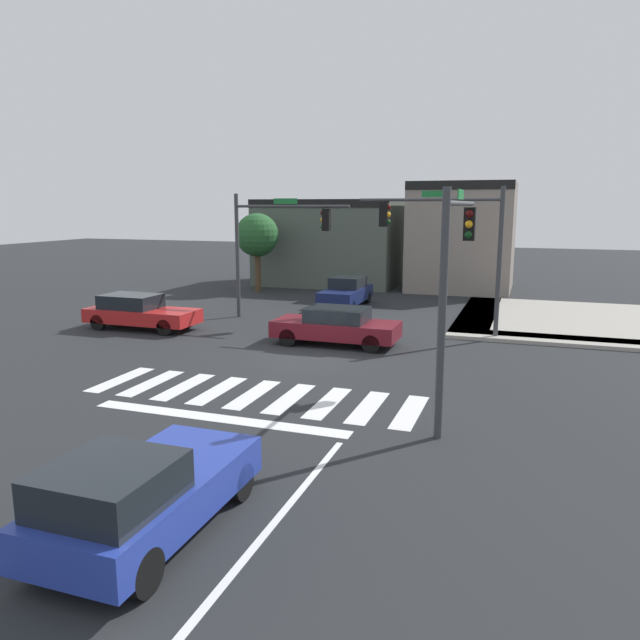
# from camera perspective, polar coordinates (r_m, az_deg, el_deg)

# --- Properties ---
(ground_plane) EXTENTS (120.00, 120.00, 0.00)m
(ground_plane) POSITION_cam_1_polar(r_m,az_deg,el_deg) (20.80, -0.99, -3.47)
(ground_plane) COLOR #232628
(crosswalk_near) EXTENTS (9.26, 2.68, 0.01)m
(crosswalk_near) POSITION_cam_1_polar(r_m,az_deg,el_deg) (16.82, -6.36, -6.99)
(crosswalk_near) COLOR silver
(crosswalk_near) RESTS_ON ground_plane
(lane_markings) EXTENTS (6.80, 18.75, 0.01)m
(lane_markings) POSITION_cam_1_polar(r_m,az_deg,el_deg) (10.79, -17.30, -18.02)
(lane_markings) COLOR white
(lane_markings) RESTS_ON ground_plane
(bike_detector_marking) EXTENTS (0.92, 0.92, 0.01)m
(bike_detector_marking) POSITION_cam_1_polar(r_m,az_deg,el_deg) (12.09, -9.36, -14.39)
(bike_detector_marking) COLOR yellow
(bike_detector_marking) RESTS_ON ground_plane
(curb_corner_northeast) EXTENTS (10.00, 10.60, 0.15)m
(curb_corner_northeast) POSITION_cam_1_polar(r_m,az_deg,el_deg) (28.81, 21.95, -0.10)
(curb_corner_northeast) COLOR #9E998E
(curb_corner_northeast) RESTS_ON ground_plane
(storefront_row) EXTENTS (15.95, 6.28, 6.50)m
(storefront_row) POSITION_cam_1_polar(r_m,az_deg,el_deg) (38.95, 6.48, 7.57)
(storefront_row) COLOR #4C564C
(storefront_row) RESTS_ON ground_plane
(traffic_signal_northwest) EXTENTS (5.43, 0.32, 5.65)m
(traffic_signal_northwest) POSITION_cam_1_polar(r_m,az_deg,el_deg) (27.18, -4.14, 8.09)
(traffic_signal_northwest) COLOR #383A3D
(traffic_signal_northwest) RESTS_ON ground_plane
(traffic_signal_southeast) EXTENTS (0.32, 5.70, 5.51)m
(traffic_signal_southeast) POSITION_cam_1_polar(r_m,az_deg,el_deg) (15.33, 12.81, 5.95)
(traffic_signal_southeast) COLOR #383A3D
(traffic_signal_southeast) RESTS_ON ground_plane
(traffic_signal_northeast) EXTENTS (5.60, 0.32, 5.84)m
(traffic_signal_northeast) POSITION_cam_1_polar(r_m,az_deg,el_deg) (24.06, 11.89, 7.95)
(traffic_signal_northeast) COLOR #383A3D
(traffic_signal_northeast) RESTS_ON ground_plane
(car_blue) EXTENTS (1.87, 4.15, 1.54)m
(car_blue) POSITION_cam_1_polar(r_m,az_deg,el_deg) (10.02, -16.43, -15.45)
(car_blue) COLOR #23389E
(car_blue) RESTS_ON ground_plane
(car_navy) EXTENTS (1.73, 4.41, 1.52)m
(car_navy) POSITION_cam_1_polar(r_m,az_deg,el_deg) (30.99, 2.50, 2.66)
(car_navy) COLOR #141E4C
(car_navy) RESTS_ON ground_plane
(car_maroon) EXTENTS (4.65, 1.87, 1.40)m
(car_maroon) POSITION_cam_1_polar(r_m,az_deg,el_deg) (22.43, 1.54, -0.55)
(car_maroon) COLOR maroon
(car_maroon) RESTS_ON ground_plane
(car_red) EXTENTS (4.75, 1.83, 1.44)m
(car_red) POSITION_cam_1_polar(r_m,az_deg,el_deg) (26.42, -16.72, 0.76)
(car_red) COLOR red
(car_red) RESTS_ON ground_plane
(roadside_tree) EXTENTS (2.58, 2.58, 4.69)m
(roadside_tree) POSITION_cam_1_polar(r_m,az_deg,el_deg) (36.42, -5.97, 7.94)
(roadside_tree) COLOR #4C3823
(roadside_tree) RESTS_ON ground_plane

